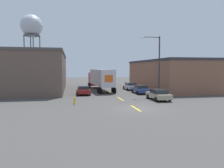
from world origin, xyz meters
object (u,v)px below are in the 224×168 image
fire_hydrant (75,101)px  street_lamp (157,62)px  parked_car_right_near (158,94)px  parked_car_left_far (83,90)px  semi_truck (100,78)px  parked_car_right_far (130,86)px  parked_car_right_mid (140,89)px  water_tower (32,26)px

fire_hydrant → street_lamp: bearing=25.8°
parked_car_right_near → parked_car_left_far: (-9.42, 7.92, 0.00)m
parked_car_right_near → street_lamp: (1.60, 4.52, 4.47)m
semi_truck → parked_car_right_far: (5.88, -0.34, -1.63)m
fire_hydrant → parked_car_right_mid: bearing=39.8°
parked_car_left_far → parked_car_right_mid: (9.42, -0.32, 0.00)m
parked_car_right_far → water_tower: water_tower is taller
street_lamp → fire_hydrant: (-12.57, -6.07, -4.78)m
parked_car_right_near → parked_car_left_far: bearing=139.9°
street_lamp → parked_car_left_far: bearing=162.9°
parked_car_right_far → street_lamp: size_ratio=0.52×
parked_car_right_far → parked_car_right_mid: bearing=-90.0°
parked_car_right_mid → street_lamp: bearing=-62.5°
parked_car_right_near → parked_car_right_mid: size_ratio=1.00×
parked_car_left_far → water_tower: (-13.09, 33.44, 15.75)m
parked_car_left_far → parked_car_right_near: bearing=-40.1°
water_tower → semi_truck: bearing=-58.5°
parked_car_right_far → street_lamp: 10.52m
parked_car_right_far → fire_hydrant: size_ratio=5.43×
parked_car_left_far → fire_hydrant: size_ratio=5.43×
parked_car_right_mid → street_lamp: size_ratio=0.52×
parked_car_right_far → parked_car_right_mid: size_ratio=1.00×
parked_car_right_mid → semi_truck: bearing=131.5°
parked_car_right_mid → water_tower: water_tower is taller
semi_truck → fire_hydrant: semi_truck is taller
parked_car_left_far → street_lamp: size_ratio=0.52×
parked_car_left_far → parked_car_right_far: bearing=32.4°
parked_car_right_near → water_tower: 49.66m
water_tower → street_lamp: 45.46m
semi_truck → parked_car_right_mid: (5.88, -6.65, -1.63)m
semi_truck → street_lamp: (7.48, -9.73, 2.85)m
parked_car_right_far → street_lamp: (1.60, -9.39, 4.47)m
semi_truck → water_tower: 34.81m
semi_truck → parked_car_right_far: semi_truck is taller
parked_car_right_far → parked_car_right_mid: (0.00, -6.31, 0.00)m
parked_car_left_far → parked_car_right_mid: bearing=-2.0°
parked_car_right_far → water_tower: size_ratio=0.23×
parked_car_right_far → parked_car_left_far: 11.16m
fire_hydrant → parked_car_right_near: bearing=8.1°
parked_car_right_near → street_lamp: size_ratio=0.52×
parked_car_right_near → semi_truck: bearing=112.4°
parked_car_right_mid → parked_car_left_far: bearing=178.0°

